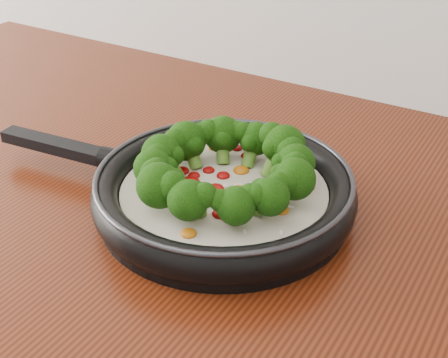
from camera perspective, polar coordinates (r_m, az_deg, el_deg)
The scene contains 1 object.
skillet at distance 0.80m, azimuth -0.20°, elevation -0.61°, with size 0.55×0.37×0.10m.
Camera 1 is at (0.44, 0.46, 1.36)m, focal length 49.76 mm.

